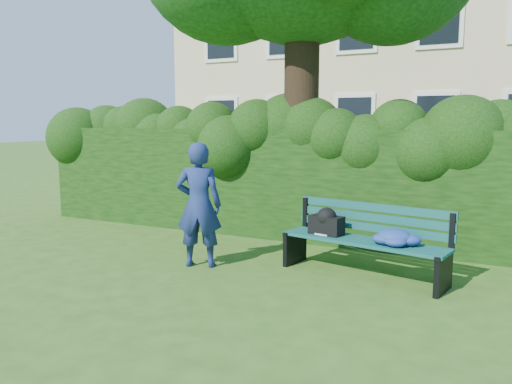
% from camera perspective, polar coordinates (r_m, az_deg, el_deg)
% --- Properties ---
extents(ground, '(80.00, 80.00, 0.00)m').
position_cam_1_polar(ground, '(6.59, -2.34, -8.86)').
color(ground, '#31581B').
rests_on(ground, ground).
extents(apartment_building, '(16.00, 8.08, 12.00)m').
position_cam_1_polar(apartment_building, '(20.17, 18.17, 19.30)').
color(apartment_building, '#C4B483').
rests_on(apartment_building, ground).
extents(hedge, '(10.00, 1.00, 1.80)m').
position_cam_1_polar(hedge, '(8.37, 4.87, 1.02)').
color(hedge, black).
rests_on(hedge, ground).
extents(park_bench, '(2.15, 0.95, 0.89)m').
position_cam_1_polar(park_bench, '(6.35, 12.40, -5.02)').
color(park_bench, '#0E4548').
rests_on(park_bench, ground).
extents(man_reading, '(0.71, 0.59, 1.66)m').
position_cam_1_polar(man_reading, '(6.61, -6.56, -1.47)').
color(man_reading, navy).
rests_on(man_reading, ground).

